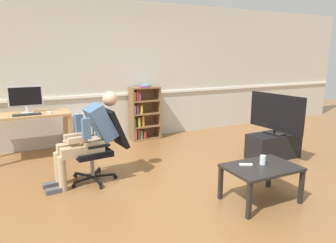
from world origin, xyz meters
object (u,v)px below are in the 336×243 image
(drinking_glass, at_px, (263,160))
(computer_desk, at_px, (27,120))
(office_chair, at_px, (102,142))
(person_seated, at_px, (89,135))
(computer_mouse, at_px, (49,112))
(tv_screen, at_px, (276,113))
(spare_remote, at_px, (246,165))
(keyboard, at_px, (27,115))
(imac_monitor, at_px, (25,97))
(tv_stand, at_px, (273,146))
(bookshelf, at_px, (143,114))
(radiator, at_px, (87,129))
(coffee_table, at_px, (261,170))

(drinking_glass, bearing_deg, computer_desk, 130.91)
(office_chair, bearing_deg, person_seated, -90.00)
(computer_mouse, relative_size, tv_screen, 0.10)
(person_seated, distance_m, spare_remote, 2.02)
(person_seated, relative_size, drinking_glass, 11.05)
(keyboard, bearing_deg, computer_mouse, 3.47)
(imac_monitor, relative_size, spare_remote, 3.47)
(person_seated, height_order, tv_stand, person_seated)
(bookshelf, relative_size, drinking_glass, 10.16)
(tv_screen, bearing_deg, person_seated, 77.58)
(computer_desk, height_order, bookshelf, bookshelf)
(imac_monitor, distance_m, office_chair, 1.75)
(keyboard, distance_m, office_chair, 1.53)
(radiator, distance_m, spare_remote, 3.34)
(imac_monitor, height_order, office_chair, imac_monitor)
(computer_desk, height_order, coffee_table, computer_desk)
(person_seated, bearing_deg, radiator, 164.27)
(computer_desk, relative_size, tv_stand, 1.52)
(computer_mouse, relative_size, drinking_glass, 0.91)
(bookshelf, height_order, tv_screen, bookshelf)
(tv_stand, bearing_deg, keyboard, 156.11)
(office_chair, xyz_separation_m, person_seated, (-0.17, -0.02, 0.12))
(office_chair, bearing_deg, tv_stand, 76.05)
(keyboard, height_order, coffee_table, keyboard)
(office_chair, distance_m, coffee_table, 2.08)
(person_seated, bearing_deg, bookshelf, 133.80)
(coffee_table, relative_size, drinking_glass, 7.53)
(tv_stand, xyz_separation_m, drinking_glass, (-1.23, -1.04, 0.28))
(computer_mouse, height_order, office_chair, office_chair)
(office_chair, height_order, spare_remote, office_chair)
(keyboard, xyz_separation_m, tv_screen, (3.63, -1.61, -0.01))
(office_chair, bearing_deg, drinking_glass, 41.11)
(person_seated, bearing_deg, computer_mouse, -169.73)
(keyboard, height_order, office_chair, office_chair)
(imac_monitor, relative_size, coffee_table, 0.63)
(keyboard, relative_size, radiator, 0.48)
(keyboard, xyz_separation_m, bookshelf, (2.11, 0.43, -0.24))
(imac_monitor, xyz_separation_m, bookshelf, (2.11, 0.21, -0.49))
(computer_mouse, height_order, person_seated, person_seated)
(tv_screen, bearing_deg, bookshelf, 31.38)
(computer_desk, relative_size, bookshelf, 1.19)
(imac_monitor, distance_m, radiator, 1.26)
(computer_desk, bearing_deg, tv_stand, -25.66)
(keyboard, xyz_separation_m, tv_stand, (3.63, -1.61, -0.56))
(tv_screen, height_order, coffee_table, tv_screen)
(computer_desk, distance_m, office_chair, 1.63)
(drinking_glass, bearing_deg, coffee_table, -142.56)
(imac_monitor, height_order, spare_remote, imac_monitor)
(imac_monitor, height_order, person_seated, person_seated)
(spare_remote, bearing_deg, bookshelf, -153.04)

